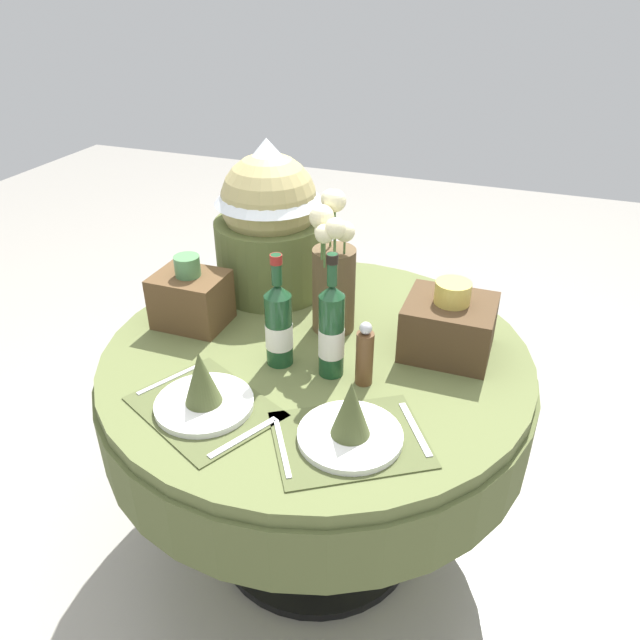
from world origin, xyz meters
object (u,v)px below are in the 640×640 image
dining_table (316,391)px  flower_vase (333,274)px  woven_basket_side_right (449,325)px  woven_basket_side_left (191,298)px  pepper_mill (365,356)px  gift_tub_back_left (270,214)px  wine_bottle_right (331,330)px  place_setting_left (203,392)px  place_setting_right (350,424)px  wine_bottle_left (279,324)px

dining_table → flower_vase: flower_vase is taller
woven_basket_side_right → woven_basket_side_left: bearing=-171.8°
pepper_mill → gift_tub_back_left: gift_tub_back_left is taller
wine_bottle_right → woven_basket_side_left: 0.49m
pepper_mill → place_setting_left: bearing=-144.9°
gift_tub_back_left → place_setting_left: bearing=-80.9°
dining_table → place_setting_right: place_setting_right is taller
woven_basket_side_right → wine_bottle_left: bearing=-153.1°
dining_table → gift_tub_back_left: 0.57m
flower_vase → woven_basket_side_left: flower_vase is taller
woven_basket_side_left → place_setting_left: bearing=-56.2°
place_setting_left → wine_bottle_right: 0.35m
place_setting_right → wine_bottle_right: size_ratio=1.25×
dining_table → wine_bottle_left: bearing=-128.7°
wine_bottle_left → wine_bottle_right: (0.15, -0.00, 0.01)m
wine_bottle_left → woven_basket_side_left: wine_bottle_left is taller
place_setting_right → place_setting_left: bearing=-178.2°
place_setting_left → woven_basket_side_left: size_ratio=1.93×
place_setting_right → gift_tub_back_left: size_ratio=0.86×
flower_vase → wine_bottle_left: size_ratio=1.35×
flower_vase → pepper_mill: (0.16, -0.22, -0.10)m
dining_table → woven_basket_side_right: size_ratio=5.13×
flower_vase → wine_bottle_right: 0.23m
flower_vase → gift_tub_back_left: (-0.27, 0.18, 0.08)m
pepper_mill → woven_basket_side_right: size_ratio=0.76×
place_setting_right → pepper_mill: size_ratio=2.38×
wine_bottle_right → pepper_mill: (0.09, -0.01, -0.05)m
flower_vase → wine_bottle_right: size_ratio=1.25×
place_setting_left → flower_vase: bearing=69.3°
pepper_mill → woven_basket_side_right: woven_basket_side_right is taller
dining_table → flower_vase: (0.01, 0.12, 0.33)m
flower_vase → gift_tub_back_left: bearing=146.5°
dining_table → flower_vase: bearing=86.9°
dining_table → woven_basket_side_left: woven_basket_side_left is taller
place_setting_left → dining_table: bearing=63.7°
dining_table → pepper_mill: 0.30m
pepper_mill → woven_basket_side_right: bearing=51.9°
wine_bottle_left → gift_tub_back_left: 0.46m
pepper_mill → place_setting_right: bearing=-81.2°
gift_tub_back_left → woven_basket_side_left: gift_tub_back_left is taller
dining_table → place_setting_right: bearing=-58.0°
place_setting_left → flower_vase: flower_vase is taller
dining_table → woven_basket_side_left: (-0.40, 0.01, 0.23)m
place_setting_right → woven_basket_side_left: (-0.60, 0.34, 0.04)m
dining_table → woven_basket_side_right: 0.43m
dining_table → wine_bottle_right: (0.07, -0.09, 0.27)m
dining_table → wine_bottle_left: (-0.07, -0.09, 0.26)m
gift_tub_back_left → flower_vase: bearing=-33.5°
dining_table → wine_bottle_left: 0.29m
place_setting_right → wine_bottle_left: 0.37m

